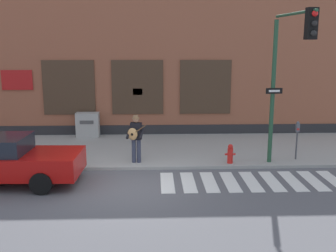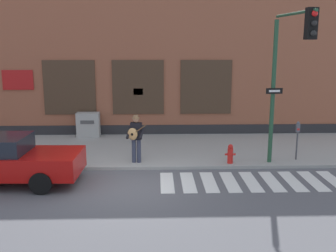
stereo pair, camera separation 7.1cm
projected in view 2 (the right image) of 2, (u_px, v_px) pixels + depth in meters
name	position (u px, v px, depth m)	size (l,w,h in m)	color
ground_plane	(130.00, 187.00, 12.04)	(160.00, 160.00, 0.00)	#56565B
sidewalk	(136.00, 149.00, 16.18)	(28.00, 5.12, 0.11)	#9E9E99
building_backdrop	(139.00, 52.00, 19.85)	(28.00, 4.06, 7.88)	#99563D
crosswalk	(251.00, 182.00, 12.53)	(5.78, 1.90, 0.01)	silver
red_car	(5.00, 160.00, 12.22)	(4.66, 2.09, 1.53)	#B20F0C
busker	(136.00, 136.00, 14.00)	(0.72, 0.63, 1.73)	#33384C
traffic_light	(287.00, 64.00, 12.57)	(0.71, 2.71, 5.20)	#234C33
parking_meter	(298.00, 135.00, 14.38)	(0.13, 0.11, 1.44)	#47474C
utility_box	(88.00, 125.00, 18.05)	(1.04, 0.53, 1.13)	#ADADA8
fire_hydrant	(230.00, 154.00, 14.04)	(0.38, 0.20, 0.70)	red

